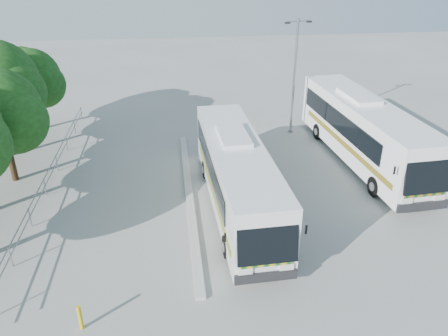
{
  "coord_description": "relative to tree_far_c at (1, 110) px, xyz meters",
  "views": [
    {
      "loc": [
        -3.02,
        -18.6,
        11.95
      ],
      "look_at": [
        -0.38,
        2.12,
        1.49
      ],
      "focal_mm": 35.0,
      "sensor_mm": 36.0,
      "label": 1
    }
  ],
  "objects": [
    {
      "name": "ground",
      "position": [
        12.12,
        -5.1,
        -4.26
      ],
      "size": [
        100.0,
        100.0,
        0.0
      ],
      "primitive_type": "plane",
      "color": "#9D9D97",
      "rests_on": "ground"
    },
    {
      "name": "tree_far_e",
      "position": [
        -0.51,
        8.2,
        -0.37
      ],
      "size": [
        4.54,
        4.28,
        5.92
      ],
      "color": "#382314",
      "rests_on": "ground"
    },
    {
      "name": "lamppost",
      "position": [
        17.69,
        5.21,
        0.14
      ],
      "size": [
        1.93,
        0.61,
        7.97
      ],
      "rotation": [
        0.0,
        0.0,
        0.23
      ],
      "color": "gray",
      "rests_on": "ground"
    },
    {
      "name": "coach_adjacent",
      "position": [
        20.74,
        0.01,
        -2.2
      ],
      "size": [
        3.6,
        13.7,
        3.76
      ],
      "rotation": [
        0.0,
        0.0,
        0.06
      ],
      "color": "white",
      "rests_on": "ground"
    },
    {
      "name": "kerb_divider",
      "position": [
        9.82,
        -3.1,
        -4.18
      ],
      "size": [
        0.4,
        16.0,
        0.15
      ],
      "primitive_type": "cube",
      "color": "#B2B2AD",
      "rests_on": "ground"
    },
    {
      "name": "railing",
      "position": [
        2.12,
        -1.1,
        -3.52
      ],
      "size": [
        0.06,
        22.0,
        1.0
      ],
      "color": "gray",
      "rests_on": "ground"
    },
    {
      "name": "coach_main",
      "position": [
        12.18,
        -4.57,
        -2.35
      ],
      "size": [
        3.02,
        12.64,
        3.48
      ],
      "rotation": [
        0.0,
        0.0,
        0.04
      ],
      "color": "silver",
      "rests_on": "ground"
    },
    {
      "name": "bollard",
      "position": [
        5.56,
        -11.93,
        -3.74
      ],
      "size": [
        0.18,
        0.18,
        1.03
      ],
      "primitive_type": "cylinder",
      "rotation": [
        0.0,
        0.0,
        0.26
      ],
      "color": "gold",
      "rests_on": "ground"
    },
    {
      "name": "tree_far_c",
      "position": [
        0.0,
        0.0,
        0.0
      ],
      "size": [
        4.97,
        4.69,
        6.49
      ],
      "color": "#382314",
      "rests_on": "ground"
    }
  ]
}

